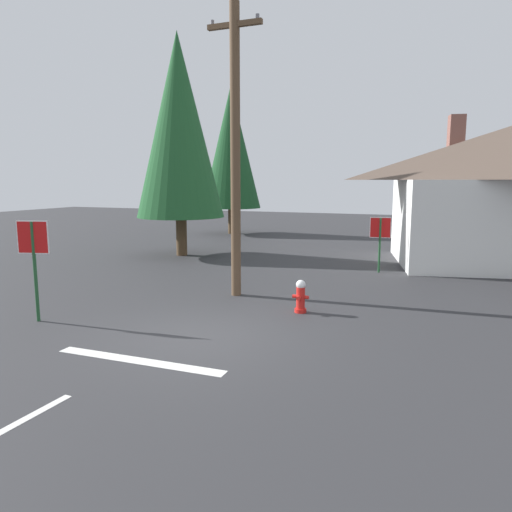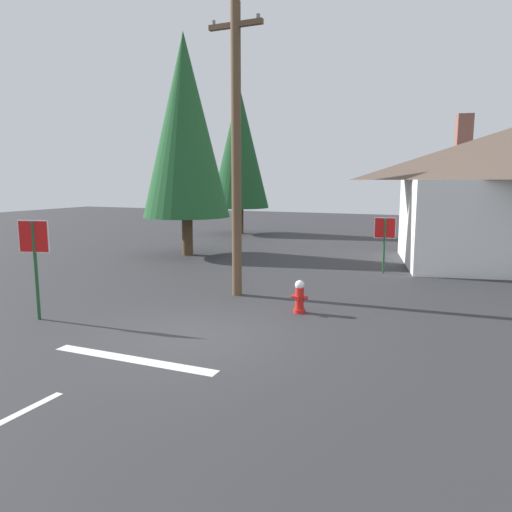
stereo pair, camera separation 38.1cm
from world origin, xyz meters
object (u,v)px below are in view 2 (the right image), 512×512
object	(u,v)px
fire_hydrant	(299,297)
stop_sign_near	(34,249)
utility_pole	(236,148)
pine_tree_mid_left	(240,148)
stop_sign_far	(385,234)
pine_tree_tall_left	(185,127)

from	to	relation	value
fire_hydrant	stop_sign_near	bearing A→B (deg)	-151.11
utility_pole	pine_tree_mid_left	xyz separation A→B (m)	(-7.10, 15.06, 1.12)
stop_sign_far	pine_tree_tall_left	bearing A→B (deg)	174.31
stop_sign_near	fire_hydrant	distance (m)	6.54
utility_pole	pine_tree_tall_left	xyz separation A→B (m)	(-5.42, 6.06, 1.43)
stop_sign_near	pine_tree_mid_left	xyz separation A→B (m)	(-3.80, 19.27, 3.61)
pine_tree_tall_left	pine_tree_mid_left	bearing A→B (deg)	100.58
utility_pole	stop_sign_near	bearing A→B (deg)	-128.12
stop_sign_near	fire_hydrant	world-z (taller)	stop_sign_near
stop_sign_near	pine_tree_tall_left	xyz separation A→B (m)	(-2.12, 10.27, 3.92)
pine_tree_tall_left	pine_tree_mid_left	world-z (taller)	pine_tree_tall_left
fire_hydrant	pine_tree_mid_left	world-z (taller)	pine_tree_mid_left
stop_sign_near	utility_pole	distance (m)	5.90
stop_sign_far	utility_pole	bearing A→B (deg)	-123.26
utility_pole	stop_sign_far	bearing A→B (deg)	56.74
stop_sign_far	stop_sign_near	bearing A→B (deg)	-125.51
stop_sign_near	fire_hydrant	bearing A→B (deg)	28.89
stop_sign_near	stop_sign_far	world-z (taller)	stop_sign_near
fire_hydrant	pine_tree_tall_left	bearing A→B (deg)	137.11
stop_sign_near	fire_hydrant	size ratio (longest dim) A/B	2.86
pine_tree_mid_left	stop_sign_far	bearing A→B (deg)	-43.24
utility_pole	pine_tree_mid_left	bearing A→B (deg)	115.25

